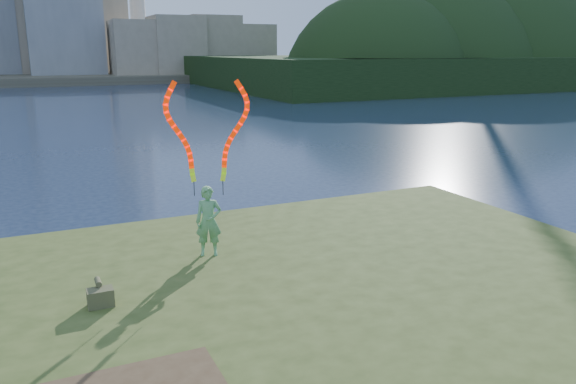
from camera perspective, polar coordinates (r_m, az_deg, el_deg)
name	(u,v)px	position (r m, az deg, el deg)	size (l,w,h in m)	color
ground	(212,336)	(10.29, -7.77, -14.32)	(320.00, 320.00, 0.00)	#1A2741
far_shore	(40,76)	(103.81, -23.88, 10.69)	(320.00, 40.00, 1.20)	#4A4536
wooded_hill	(465,81)	(92.70, 17.56, 10.67)	(78.00, 50.00, 63.00)	black
woman_with_ribbons	(208,186)	(11.35, -8.15, 0.63)	(1.88, 0.66, 3.85)	#13801C
canvas_bag	(100,296)	(9.87, -18.53, -10.02)	(0.42, 0.48, 0.40)	#4C552E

